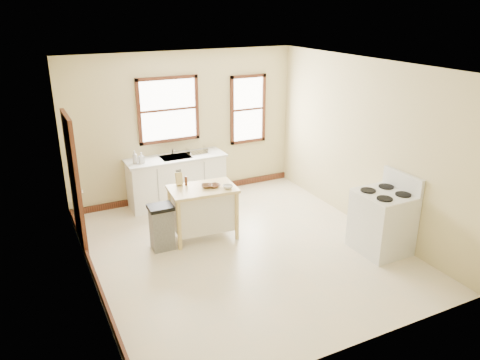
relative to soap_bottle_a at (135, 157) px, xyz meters
The scene contains 23 objects.
floor 2.62m from the soap_bottle_a, 63.63° to the right, with size 5.00×5.00×0.00m, color beige.
ceiling 2.98m from the soap_bottle_a, 63.63° to the right, with size 5.00×5.00×0.00m, color white.
wall_back 1.18m from the soap_bottle_a, 17.92° to the left, with size 4.50×0.04×2.80m, color #CABA85.
wall_left 2.48m from the soap_bottle_a, 118.75° to the right, with size 0.04×5.00×2.80m, color #CABA85.
wall_right 3.97m from the soap_bottle_a, 33.00° to the right, with size 0.04×5.00×2.80m, color #CABA85.
window_main 1.10m from the soap_bottle_a, 22.96° to the left, with size 1.17×0.06×1.22m, color #36190E, non-canonical shape.
window_side 2.50m from the soap_bottle_a, ahead, with size 0.77×0.06×1.37m, color #36190E, non-canonical shape.
door_left 1.43m from the soap_bottle_a, 143.19° to the right, with size 0.06×0.90×2.10m, color #36190E.
baseboard_back 1.48m from the soap_bottle_a, 16.45° to the left, with size 4.50×0.04×0.12m, color #36190E.
baseboard_left 2.63m from the soap_bottle_a, 118.13° to the right, with size 0.04×5.00×0.12m, color #36190E.
sink_counter 0.96m from the soap_bottle_a, ahead, with size 1.86×0.62×0.92m, color white, non-canonical shape.
faucet 0.80m from the soap_bottle_a, 16.36° to the left, with size 0.03×0.03×0.22m, color silver.
soap_bottle_a is the anchor object (origin of this frame).
soap_bottle_b 0.11m from the soap_bottle_a, 19.00° to the right, with size 0.09×0.09×0.20m, color #B2B2B2.
dish_rack 1.21m from the soap_bottle_a, ahead, with size 0.37×0.28×0.09m, color silver, non-canonical shape.
kitchen_island 1.73m from the soap_bottle_a, 64.89° to the right, with size 1.05×0.67×0.86m, color tan, non-canonical shape.
knife_block 1.26m from the soap_bottle_a, 71.41° to the right, with size 0.10×0.10×0.20m, color tan, non-canonical shape.
pepper_grinder 1.35m from the soap_bottle_a, 68.39° to the right, with size 0.04×0.04×0.15m, color #462313.
bowl_a 1.68m from the soap_bottle_a, 63.02° to the right, with size 0.18×0.18×0.04m, color brown.
bowl_b 1.77m from the soap_bottle_a, 60.18° to the right, with size 0.18×0.18×0.04m, color brown.
bowl_c 1.97m from the soap_bottle_a, 58.12° to the right, with size 0.16×0.16×0.05m, color silver.
trash_bin 1.70m from the soap_bottle_a, 91.31° to the right, with size 0.37×0.31×0.73m, color gray, non-canonical shape.
gas_stove 4.30m from the soap_bottle_a, 46.37° to the right, with size 0.77×0.78×1.22m, color silver, non-canonical shape.
Camera 1 is at (-2.89, -5.73, 3.59)m, focal length 35.00 mm.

